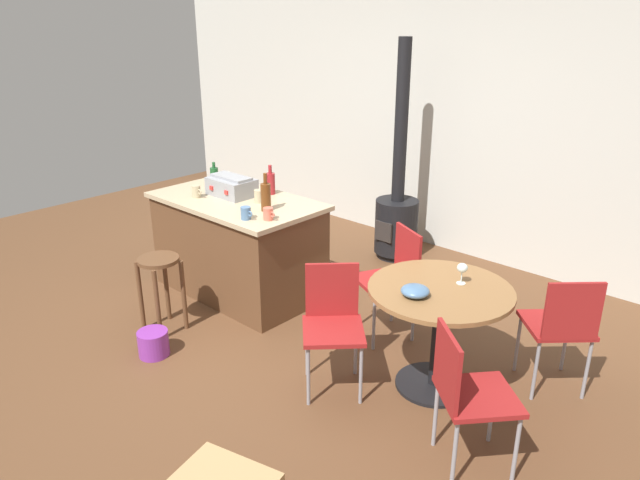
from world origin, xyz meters
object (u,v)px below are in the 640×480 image
(cup_2, at_px, (259,196))
(plastic_bucket, at_px, (153,343))
(bottle_1, at_px, (266,196))
(wooden_stool, at_px, (160,278))
(cup_1, at_px, (226,178))
(wood_stove, at_px, (397,210))
(toolbox, at_px, (232,186))
(serving_bowl, at_px, (415,291))
(wine_glass, at_px, (462,269))
(dining_table, at_px, (439,312))
(cup_3, at_px, (246,213))
(folding_chair_right, at_px, (466,390))
(folding_chair_far, at_px, (393,274))
(bottle_2, at_px, (270,183))
(cup_0, at_px, (196,192))
(folding_chair_near, at_px, (561,324))
(cup_4, at_px, (268,214))
(folding_chair_left, at_px, (333,319))
(kitchen_island, at_px, (238,246))
(bottle_0, at_px, (214,174))

(cup_2, relative_size, plastic_bucket, 0.51)
(bottle_1, bearing_deg, wooden_stool, -112.09)
(cup_1, xyz_separation_m, plastic_bucket, (0.83, -1.42, -0.84))
(wood_stove, height_order, plastic_bucket, wood_stove)
(toolbox, xyz_separation_m, serving_bowl, (2.18, -0.33, -0.19))
(cup_1, bearing_deg, wine_glass, -4.30)
(dining_table, bearing_deg, wood_stove, 132.32)
(cup_3, bearing_deg, folding_chair_right, -8.70)
(folding_chair_far, bearing_deg, folding_chair_right, -38.77)
(folding_chair_right, relative_size, bottle_1, 2.71)
(cup_3, height_order, wine_glass, cup_3)
(bottle_2, bearing_deg, cup_0, -127.84)
(dining_table, xyz_separation_m, plastic_bucket, (-1.76, -1.08, -0.47))
(folding_chair_near, xyz_separation_m, wine_glass, (-0.56, -0.35, 0.34))
(dining_table, xyz_separation_m, wood_stove, (-1.55, 1.71, -0.05))
(bottle_1, distance_m, cup_4, 0.24)
(cup_4, bearing_deg, folding_chair_near, 15.97)
(wooden_stool, height_order, folding_chair_right, folding_chair_right)
(dining_table, xyz_separation_m, bottle_1, (-1.69, 0.04, 0.44))
(folding_chair_left, height_order, bottle_2, bottle_2)
(bottle_2, bearing_deg, cup_1, -175.89)
(cup_2, xyz_separation_m, wine_glass, (1.96, 0.00, -0.09))
(wooden_stool, relative_size, cup_2, 5.35)
(cup_3, bearing_deg, cup_4, 38.45)
(wood_stove, xyz_separation_m, toolbox, (-0.68, -1.58, 0.45))
(kitchen_island, distance_m, wood_stove, 1.73)
(bottle_0, height_order, cup_2, bottle_0)
(cup_2, bearing_deg, bottle_0, 169.13)
(folding_chair_right, bearing_deg, serving_bowl, 149.61)
(folding_chair_right, relative_size, plastic_bucket, 3.75)
(folding_chair_near, height_order, folding_chair_left, folding_chair_near)
(cup_0, bearing_deg, folding_chair_far, 16.20)
(dining_table, distance_m, bottle_0, 2.75)
(folding_chair_far, bearing_deg, bottle_2, 179.95)
(bottle_2, bearing_deg, dining_table, -10.94)
(bottle_1, bearing_deg, wood_stove, 85.25)
(toolbox, height_order, bottle_0, bottle_0)
(folding_chair_far, distance_m, wine_glass, 0.82)
(folding_chair_left, distance_m, cup_4, 1.11)
(folding_chair_right, distance_m, wine_glass, 0.90)
(cup_1, distance_m, cup_4, 1.17)
(bottle_2, bearing_deg, kitchen_island, -110.31)
(cup_4, bearing_deg, bottle_0, 161.08)
(bottle_0, height_order, cup_1, bottle_0)
(folding_chair_near, height_order, wine_glass, wine_glass)
(wine_glass, bearing_deg, folding_chair_left, -135.54)
(folding_chair_near, xyz_separation_m, cup_1, (-3.20, -0.15, 0.43))
(toolbox, bearing_deg, kitchen_island, -23.28)
(folding_chair_far, relative_size, bottle_0, 4.54)
(folding_chair_right, bearing_deg, folding_chair_far, 141.23)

